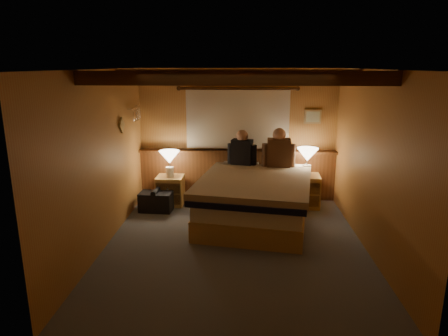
# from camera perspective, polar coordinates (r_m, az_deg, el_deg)

# --- Properties ---
(floor) EXTENTS (4.20, 4.20, 0.00)m
(floor) POSITION_cam_1_polar(r_m,az_deg,el_deg) (5.71, 1.55, -10.95)
(floor) COLOR #4D535C
(floor) RESTS_ON ground
(ceiling) EXTENTS (4.20, 4.20, 0.00)m
(ceiling) POSITION_cam_1_polar(r_m,az_deg,el_deg) (5.15, 1.74, 13.92)
(ceiling) COLOR tan
(ceiling) RESTS_ON wall_back
(wall_back) EXTENTS (3.60, 0.00, 3.60)m
(wall_back) POSITION_cam_1_polar(r_m,az_deg,el_deg) (7.36, 1.94, 4.71)
(wall_back) COLOR #B1823F
(wall_back) RESTS_ON floor
(wall_left) EXTENTS (0.00, 4.20, 4.20)m
(wall_left) POSITION_cam_1_polar(r_m,az_deg,el_deg) (5.63, -17.02, 1.01)
(wall_left) COLOR #B1823F
(wall_left) RESTS_ON floor
(wall_right) EXTENTS (0.00, 4.20, 4.20)m
(wall_right) POSITION_cam_1_polar(r_m,az_deg,el_deg) (5.57, 20.48, 0.59)
(wall_right) COLOR #B1823F
(wall_right) RESTS_ON floor
(wall_front) EXTENTS (3.60, 0.00, 3.60)m
(wall_front) POSITION_cam_1_polar(r_m,az_deg,el_deg) (3.30, 0.95, -7.81)
(wall_front) COLOR #B1823F
(wall_front) RESTS_ON floor
(wainscot) EXTENTS (3.60, 0.23, 0.94)m
(wainscot) POSITION_cam_1_polar(r_m,az_deg,el_deg) (7.45, 1.89, -0.80)
(wainscot) COLOR brown
(wainscot) RESTS_ON wall_back
(curtain_window) EXTENTS (2.18, 0.09, 1.11)m
(curtain_window) POSITION_cam_1_polar(r_m,az_deg,el_deg) (7.24, 1.96, 7.12)
(curtain_window) COLOR #4A2C12
(curtain_window) RESTS_ON wall_back
(ceiling_beams) EXTENTS (3.60, 1.65, 0.16)m
(ceiling_beams) POSITION_cam_1_polar(r_m,az_deg,el_deg) (5.30, 1.76, 12.96)
(ceiling_beams) COLOR #4A2C12
(ceiling_beams) RESTS_ON ceiling
(coat_rail) EXTENTS (0.05, 0.55, 0.24)m
(coat_rail) POSITION_cam_1_polar(r_m,az_deg,el_deg) (7.01, -12.41, 7.75)
(coat_rail) COLOR silver
(coat_rail) RESTS_ON wall_left
(framed_print) EXTENTS (0.30, 0.04, 0.25)m
(framed_print) POSITION_cam_1_polar(r_m,az_deg,el_deg) (7.39, 12.57, 7.16)
(framed_print) COLOR tan
(framed_print) RESTS_ON wall_back
(bed) EXTENTS (1.99, 2.41, 0.74)m
(bed) POSITION_cam_1_polar(r_m,az_deg,el_deg) (6.40, 4.48, -4.38)
(bed) COLOR tan
(bed) RESTS_ON floor
(nightstand_left) EXTENTS (0.48, 0.44, 0.52)m
(nightstand_left) POSITION_cam_1_polar(r_m,az_deg,el_deg) (7.26, -7.68, -3.20)
(nightstand_left) COLOR tan
(nightstand_left) RESTS_ON floor
(nightstand_right) EXTENTS (0.54, 0.50, 0.57)m
(nightstand_right) POSITION_cam_1_polar(r_m,az_deg,el_deg) (7.23, 11.41, -3.22)
(nightstand_right) COLOR tan
(nightstand_right) RESTS_ON floor
(lamp_left) EXTENTS (0.36, 0.36, 0.47)m
(lamp_left) POSITION_cam_1_polar(r_m,az_deg,el_deg) (7.09, -7.80, 1.33)
(lamp_left) COLOR silver
(lamp_left) RESTS_ON nightstand_left
(lamp_right) EXTENTS (0.37, 0.37, 0.48)m
(lamp_right) POSITION_cam_1_polar(r_m,az_deg,el_deg) (7.09, 11.84, 1.65)
(lamp_right) COLOR silver
(lamp_right) RESTS_ON nightstand_right
(person_left) EXTENTS (0.52, 0.29, 0.64)m
(person_left) POSITION_cam_1_polar(r_m,az_deg,el_deg) (7.06, 2.59, 2.53)
(person_left) COLOR black
(person_left) RESTS_ON bed
(person_right) EXTENTS (0.58, 0.25, 0.71)m
(person_right) POSITION_cam_1_polar(r_m,az_deg,el_deg) (6.96, 7.82, 2.45)
(person_right) COLOR #492E1D
(person_right) RESTS_ON bed
(duffel_bag) EXTENTS (0.57, 0.37, 0.40)m
(duffel_bag) POSITION_cam_1_polar(r_m,az_deg,el_deg) (7.00, -9.68, -4.70)
(duffel_bag) COLOR black
(duffel_bag) RESTS_ON floor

